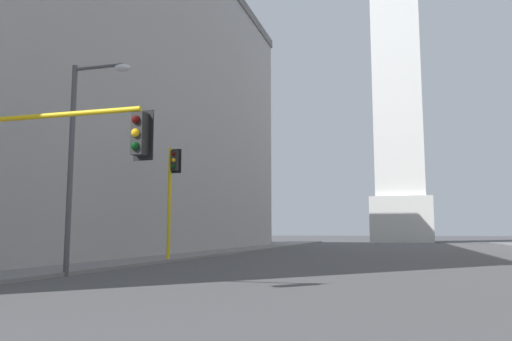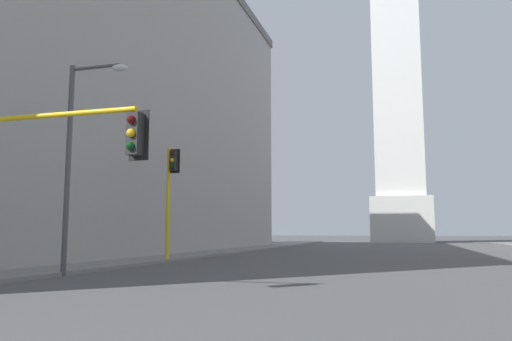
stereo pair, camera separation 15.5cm
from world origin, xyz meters
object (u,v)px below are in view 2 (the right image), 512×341
(traffic_light_near_left, at_px, (25,154))
(street_lamp, at_px, (78,145))
(obelisk, at_px, (394,1))
(traffic_light_mid_left, at_px, (170,186))

(traffic_light_near_left, distance_m, street_lamp, 4.75)
(street_lamp, bearing_deg, obelisk, 79.90)
(obelisk, bearing_deg, traffic_light_near_left, -98.18)
(traffic_light_near_left, bearing_deg, street_lamp, 109.51)
(traffic_light_mid_left, bearing_deg, obelisk, 77.77)
(obelisk, relative_size, street_lamp, 10.16)
(traffic_light_mid_left, relative_size, traffic_light_near_left, 1.03)
(obelisk, relative_size, traffic_light_near_left, 13.44)
(obelisk, distance_m, traffic_light_mid_left, 65.24)
(obelisk, distance_m, street_lamp, 72.31)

